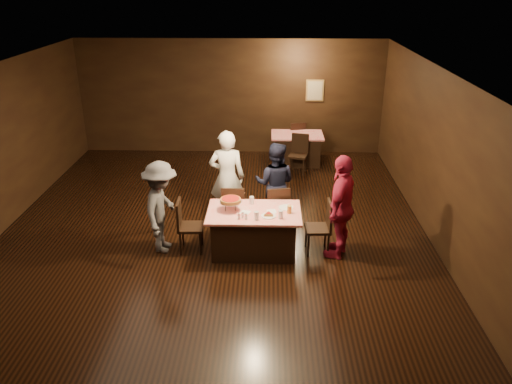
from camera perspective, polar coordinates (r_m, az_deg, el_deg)
room at (r=8.42m, az=-5.49°, el=7.37°), size 10.00×10.04×3.02m
main_table at (r=8.68m, az=-0.23°, el=-4.51°), size 1.60×1.00×0.77m
back_table at (r=12.83m, az=4.67°, el=4.94°), size 1.30×0.90×0.77m
chair_far_left at (r=9.33m, az=-2.54°, el=-1.82°), size 0.42×0.42×0.95m
chair_far_right at (r=9.31m, az=2.38°, el=-1.87°), size 0.48×0.48×0.95m
chair_end_left at (r=8.74m, az=-7.47°, el=-3.86°), size 0.44×0.44×0.95m
chair_end_right at (r=8.68m, az=7.07°, el=-4.05°), size 0.44×0.44×0.95m
chair_back_near at (r=12.14m, az=4.84°, el=4.28°), size 0.51×0.51×0.95m
chair_back_far at (r=13.37m, az=4.57°, el=6.13°), size 0.51×0.51×0.95m
diner_white_jacket at (r=9.51m, az=-3.33°, el=1.66°), size 0.69×0.46×1.86m
diner_navy_hoodie at (r=9.52m, az=2.19°, el=0.96°), size 0.90×0.76×1.63m
diner_grey_knit at (r=8.69m, az=-10.76°, el=-1.72°), size 0.69×1.10×1.64m
diner_red_shirt at (r=8.47m, az=9.73°, el=-1.65°), size 0.83×1.16×1.82m
pizza_stand at (r=8.50m, az=-2.92°, el=-0.94°), size 0.38×0.38×0.22m
plate_with_slice at (r=8.33m, az=1.45°, el=-2.63°), size 0.25×0.25×0.06m
plate_empty at (r=8.64m, az=3.45°, el=-1.79°), size 0.25×0.25×0.01m
glass_front_left at (r=8.21m, az=0.05°, el=-2.71°), size 0.08×0.08×0.14m
glass_front_right at (r=8.25m, az=2.84°, el=-2.58°), size 0.08×0.08×0.14m
glass_amber at (r=8.44m, az=3.83°, el=-1.99°), size 0.08×0.08×0.14m
glass_back at (r=8.75m, az=-0.50°, el=-0.95°), size 0.08×0.08×0.14m
condiments at (r=8.24m, az=-1.55°, el=-2.77°), size 0.17×0.10×0.09m
napkin_center at (r=8.50m, az=1.79°, el=-2.23°), size 0.19×0.19×0.01m
napkin_left at (r=8.47m, az=-1.26°, el=-2.34°), size 0.21×0.21×0.01m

